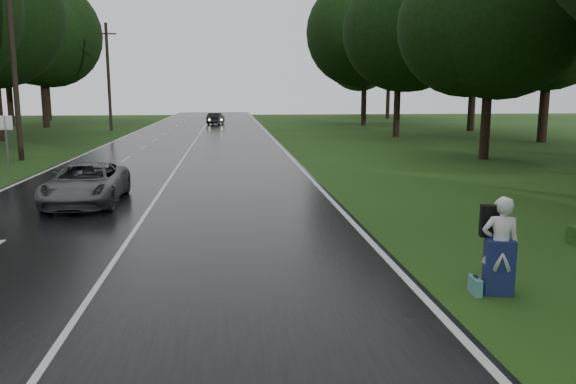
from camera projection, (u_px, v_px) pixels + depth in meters
name	position (u px, v px, depth m)	size (l,w,h in m)	color
ground	(102.00, 282.00, 10.83)	(160.00, 160.00, 0.00)	#244715
road	(183.00, 159.00, 30.41)	(12.00, 140.00, 0.04)	black
lane_center	(183.00, 158.00, 30.41)	(0.12, 140.00, 0.01)	silver
grey_car	(86.00, 183.00, 18.13)	(2.15, 4.66, 1.30)	#56595C
far_car	(216.00, 119.00, 61.87)	(1.34, 3.84, 1.27)	black
hitchhiker	(499.00, 249.00, 10.05)	(0.73, 0.69, 1.78)	silver
suitcase	(475.00, 286.00, 10.13)	(0.13, 0.43, 0.31)	teal
utility_pole_mid	(22.00, 160.00, 30.04)	(1.80, 0.28, 10.04)	black
utility_pole_far	(111.00, 130.00, 53.13)	(1.80, 0.28, 9.76)	black
road_sign_b	(10.00, 174.00, 24.98)	(0.61, 0.10, 2.56)	white
tree_left_e	(2.00, 141.00, 41.47)	(9.68, 9.68, 15.12)	black
tree_left_f	(47.00, 127.00, 57.46)	(10.17, 10.17, 15.89)	black
tree_right_d	(483.00, 159.00, 30.50)	(8.05, 8.05, 12.58)	black
tree_right_e	(396.00, 137.00, 45.41)	(9.10, 9.10, 14.22)	black
tree_right_f	(363.00, 126.00, 60.52)	(10.51, 10.51, 16.42)	black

